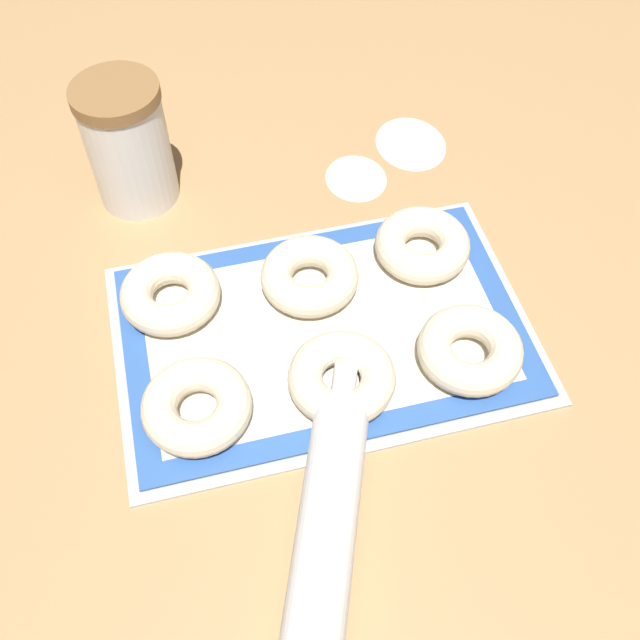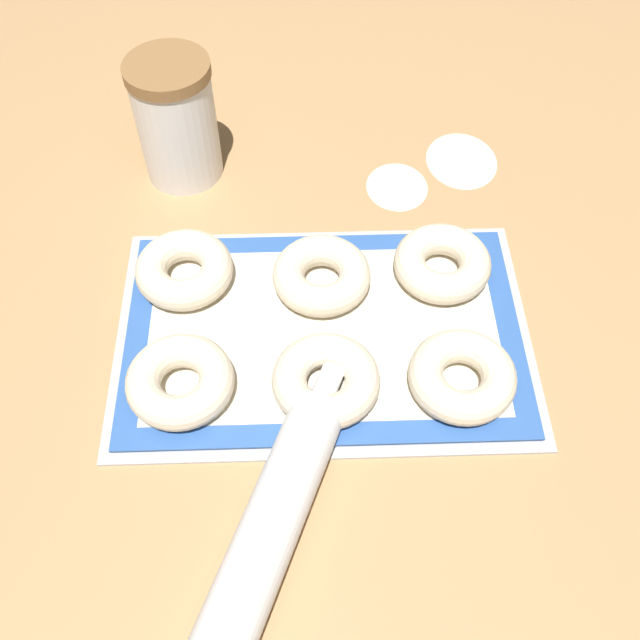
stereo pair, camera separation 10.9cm
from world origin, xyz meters
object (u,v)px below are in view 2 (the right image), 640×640
bagel_back_left (184,269)px  bagel_back_center (320,275)px  baking_tray (320,333)px  bagel_front_left (180,381)px  flour_canister (176,120)px  rolling_pin (266,538)px  bagel_front_right (462,376)px  bagel_front_center (323,380)px  bagel_back_right (442,263)px

bagel_back_left → bagel_back_center: same height
baking_tray → bagel_front_left: size_ratio=4.09×
baking_tray → bagel_back_center: 0.07m
flour_canister → rolling_pin: 0.56m
bagel_front_right → bagel_back_left: same height
bagel_back_center → flour_canister: 0.29m
bagel_front_center → rolling_pin: 0.18m
baking_tray → rolling_pin: bearing=-103.2°
baking_tray → bagel_back_left: bagel_back_left is taller
bagel_front_right → bagel_front_left: bearing=179.4°
bagel_front_left → flour_canister: flour_canister is taller
baking_tray → bagel_back_right: 0.17m
bagel_front_right → rolling_pin: (-0.21, -0.17, -0.00)m
bagel_back_right → rolling_pin: (-0.21, -0.33, -0.00)m
bagel_front_left → bagel_back_right: 0.34m
baking_tray → flour_canister: bearing=121.9°
bagel_front_right → bagel_back_center: bearing=135.6°
bagel_front_right → flour_canister: 0.50m
bagel_front_right → baking_tray: bearing=152.1°
bagel_front_right → flour_canister: bearing=132.0°
baking_tray → rolling_pin: (-0.06, -0.25, 0.02)m
bagel_front_left → bagel_front_center: (0.15, -0.00, 0.00)m
bagel_back_left → rolling_pin: bearing=-73.0°
baking_tray → bagel_back_left: 0.18m
bagel_back_right → rolling_pin: size_ratio=0.31×
bagel_front_left → bagel_back_left: same height
bagel_front_left → bagel_back_right: size_ratio=1.00×
flour_canister → bagel_front_center: bearing=-64.0°
bagel_front_center → bagel_front_left: bearing=178.6°
bagel_back_center → flour_canister: flour_canister is taller
bagel_back_right → bagel_front_left: bearing=-152.6°
bagel_front_left → flour_canister: size_ratio=0.69×
rolling_pin → baking_tray: bearing=76.8°
bagel_back_left → bagel_back_right: bearing=0.0°
bagel_front_left → bagel_back_center: size_ratio=1.00×
rolling_pin → bagel_front_right: bearing=39.2°
bagel_back_center → flour_canister: size_ratio=0.69×
rolling_pin → bagel_front_left: bearing=118.3°
rolling_pin → bagel_front_center: bearing=70.9°
baking_tray → bagel_front_left: (-0.15, -0.08, 0.03)m
bagel_front_left → bagel_front_center: bearing=-1.4°
baking_tray → bagel_front_left: bagel_front_left is taller
bagel_front_left → bagel_back_left: size_ratio=1.00×
baking_tray → bagel_front_center: size_ratio=4.09×
baking_tray → bagel_front_right: bagel_front_right is taller
baking_tray → rolling_pin: size_ratio=1.26×
bagel_front_left → bagel_front_right: (0.30, -0.00, 0.00)m
bagel_front_center → bagel_front_right: 0.15m
bagel_back_center → bagel_back_left: bearing=175.1°
bagel_back_right → flour_canister: flour_canister is taller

